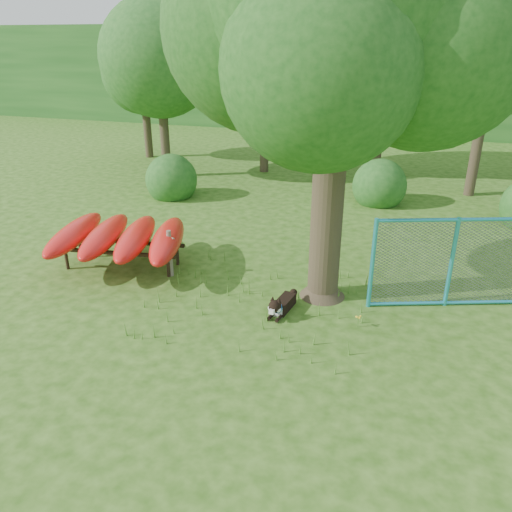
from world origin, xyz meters
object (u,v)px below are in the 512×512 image
(kayak_rack, at_px, (120,237))
(fence_section, at_px, (451,263))
(oak_tree, at_px, (337,20))
(husky_dog, at_px, (281,305))

(kayak_rack, xyz_separation_m, fence_section, (7.45, 0.43, 0.19))
(oak_tree, xyz_separation_m, kayak_rack, (-4.89, -0.10, -4.65))
(husky_dog, xyz_separation_m, fence_section, (3.17, 1.38, 0.80))
(kayak_rack, height_order, husky_dog, kayak_rack)
(kayak_rack, distance_m, husky_dog, 4.42)
(husky_dog, bearing_deg, fence_section, 31.44)
(oak_tree, height_order, fence_section, oak_tree)
(kayak_rack, bearing_deg, fence_section, -5.43)
(kayak_rack, height_order, fence_section, fence_section)
(oak_tree, bearing_deg, kayak_rack, -178.87)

